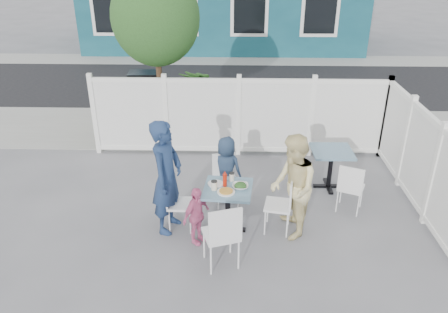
{
  "coord_description": "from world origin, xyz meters",
  "views": [
    {
      "loc": [
        0.05,
        -5.78,
        3.91
      ],
      "look_at": [
        -0.12,
        0.11,
        1.05
      ],
      "focal_mm": 35.0,
      "sensor_mm": 36.0,
      "label": 1
    }
  ],
  "objects_px": {
    "chair_right": "(283,201)",
    "chair_back": "(225,175)",
    "boy": "(226,169)",
    "main_table": "(228,198)",
    "man": "(167,177)",
    "utility_cabinet": "(146,100)",
    "woman": "(293,187)",
    "spare_table": "(331,159)",
    "toddler": "(196,216)",
    "chair_left": "(176,199)",
    "chair_near": "(223,232)"
  },
  "relations": [
    {
      "from": "main_table",
      "to": "toddler",
      "type": "distance_m",
      "value": 0.55
    },
    {
      "from": "chair_right",
      "to": "boy",
      "type": "height_order",
      "value": "boy"
    },
    {
      "from": "chair_left",
      "to": "chair_back",
      "type": "distance_m",
      "value": 1.06
    },
    {
      "from": "man",
      "to": "chair_left",
      "type": "bearing_deg",
      "value": -65.28
    },
    {
      "from": "main_table",
      "to": "man",
      "type": "bearing_deg",
      "value": 177.59
    },
    {
      "from": "chair_left",
      "to": "man",
      "type": "xyz_separation_m",
      "value": [
        -0.11,
        -0.02,
        0.38
      ]
    },
    {
      "from": "chair_right",
      "to": "toddler",
      "type": "bearing_deg",
      "value": 114.77
    },
    {
      "from": "chair_right",
      "to": "woman",
      "type": "relative_size",
      "value": 0.57
    },
    {
      "from": "toddler",
      "to": "chair_back",
      "type": "bearing_deg",
      "value": 18.1
    },
    {
      "from": "main_table",
      "to": "chair_near",
      "type": "bearing_deg",
      "value": -93.17
    },
    {
      "from": "chair_right",
      "to": "toddler",
      "type": "height_order",
      "value": "toddler"
    },
    {
      "from": "woman",
      "to": "boy",
      "type": "xyz_separation_m",
      "value": [
        -0.98,
        0.97,
        -0.22
      ]
    },
    {
      "from": "spare_table",
      "to": "chair_left",
      "type": "xyz_separation_m",
      "value": [
        -2.55,
        -1.3,
        -0.07
      ]
    },
    {
      "from": "utility_cabinet",
      "to": "chair_back",
      "type": "height_order",
      "value": "utility_cabinet"
    },
    {
      "from": "chair_near",
      "to": "woman",
      "type": "xyz_separation_m",
      "value": [
        0.98,
        0.81,
        0.22
      ]
    },
    {
      "from": "chair_right",
      "to": "chair_back",
      "type": "relative_size",
      "value": 1.05
    },
    {
      "from": "spare_table",
      "to": "boy",
      "type": "relative_size",
      "value": 0.64
    },
    {
      "from": "toddler",
      "to": "spare_table",
      "type": "bearing_deg",
      "value": -16.54
    },
    {
      "from": "chair_back",
      "to": "main_table",
      "type": "bearing_deg",
      "value": 79.92
    },
    {
      "from": "chair_left",
      "to": "toddler",
      "type": "xyz_separation_m",
      "value": [
        0.34,
        -0.36,
        -0.05
      ]
    },
    {
      "from": "chair_near",
      "to": "boy",
      "type": "bearing_deg",
      "value": 71.47
    },
    {
      "from": "chair_back",
      "to": "man",
      "type": "relative_size",
      "value": 0.48
    },
    {
      "from": "chair_near",
      "to": "chair_right",
      "type": "bearing_deg",
      "value": 26.63
    },
    {
      "from": "chair_left",
      "to": "chair_right",
      "type": "relative_size",
      "value": 0.96
    },
    {
      "from": "main_table",
      "to": "chair_near",
      "type": "distance_m",
      "value": 0.85
    },
    {
      "from": "chair_right",
      "to": "chair_back",
      "type": "distance_m",
      "value": 1.2
    },
    {
      "from": "chair_left",
      "to": "chair_near",
      "type": "height_order",
      "value": "chair_near"
    },
    {
      "from": "chair_back",
      "to": "spare_table",
      "type": "bearing_deg",
      "value": -178.31
    },
    {
      "from": "chair_near",
      "to": "man",
      "type": "height_order",
      "value": "man"
    },
    {
      "from": "chair_left",
      "to": "utility_cabinet",
      "type": "bearing_deg",
      "value": -162.96
    },
    {
      "from": "utility_cabinet",
      "to": "main_table",
      "type": "relative_size",
      "value": 1.61
    },
    {
      "from": "boy",
      "to": "chair_right",
      "type": "bearing_deg",
      "value": 158.46
    },
    {
      "from": "main_table",
      "to": "chair_right",
      "type": "bearing_deg",
      "value": 1.35
    },
    {
      "from": "utility_cabinet",
      "to": "man",
      "type": "height_order",
      "value": "man"
    },
    {
      "from": "chair_back",
      "to": "woman",
      "type": "distance_m",
      "value": 1.35
    },
    {
      "from": "man",
      "to": "woman",
      "type": "xyz_separation_m",
      "value": [
        1.82,
        -0.08,
        -0.09
      ]
    },
    {
      "from": "chair_near",
      "to": "woman",
      "type": "bearing_deg",
      "value": 21.09
    },
    {
      "from": "utility_cabinet",
      "to": "spare_table",
      "type": "relative_size",
      "value": 1.69
    },
    {
      "from": "main_table",
      "to": "chair_right",
      "type": "height_order",
      "value": "chair_right"
    },
    {
      "from": "woman",
      "to": "chair_left",
      "type": "bearing_deg",
      "value": -98.27
    },
    {
      "from": "main_table",
      "to": "chair_back",
      "type": "xyz_separation_m",
      "value": [
        -0.06,
        0.83,
        -0.08
      ]
    },
    {
      "from": "utility_cabinet",
      "to": "man",
      "type": "bearing_deg",
      "value": -80.32
    },
    {
      "from": "man",
      "to": "chair_right",
      "type": "bearing_deg",
      "value": -75.02
    },
    {
      "from": "chair_left",
      "to": "woman",
      "type": "xyz_separation_m",
      "value": [
        1.71,
        -0.1,
        0.29
      ]
    },
    {
      "from": "spare_table",
      "to": "woman",
      "type": "bearing_deg",
      "value": -121.02
    },
    {
      "from": "main_table",
      "to": "spare_table",
      "type": "relative_size",
      "value": 1.04
    },
    {
      "from": "boy",
      "to": "toddler",
      "type": "bearing_deg",
      "value": 96.86
    },
    {
      "from": "spare_table",
      "to": "chair_back",
      "type": "bearing_deg",
      "value": -163.96
    },
    {
      "from": "spare_table",
      "to": "toddler",
      "type": "height_order",
      "value": "toddler"
    },
    {
      "from": "spare_table",
      "to": "woman",
      "type": "xyz_separation_m",
      "value": [
        -0.84,
        -1.4,
        0.23
      ]
    }
  ]
}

